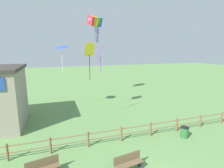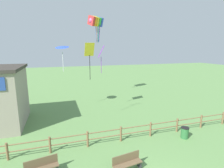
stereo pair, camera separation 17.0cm
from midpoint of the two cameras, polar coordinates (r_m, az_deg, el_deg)
name	(u,v)px [view 2 (the right image)]	position (r m, az deg, el deg)	size (l,w,h in m)	color
wooden_fence	(121,133)	(12.48, 3.32, -15.65)	(18.59, 0.14, 1.06)	brown
park_bench_near_fence	(127,162)	(9.97, 5.45, -24.14)	(1.65, 0.64, 0.92)	brown
park_bench_by_building	(42,167)	(10.25, -21.48, -23.86)	(1.66, 0.70, 0.92)	brown
trash_bin	(185,133)	(13.97, 22.98, -14.42)	(0.57, 0.57, 0.80)	#2D6B38
kite_rainbow_parafoil	(96,21)	(22.91, -5.17, 19.72)	(2.29, 2.01, 3.21)	#E54C8C
kite_yellow_diamond	(90,54)	(14.38, -7.01, 9.83)	(0.83, 0.47, 2.99)	yellow
kite_purple_streamer	(101,54)	(17.26, -3.30, 9.90)	(0.76, 1.02, 2.68)	purple
kite_blue_delta	(62,47)	(17.74, -15.70, 11.49)	(1.70, 1.69, 2.57)	blue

